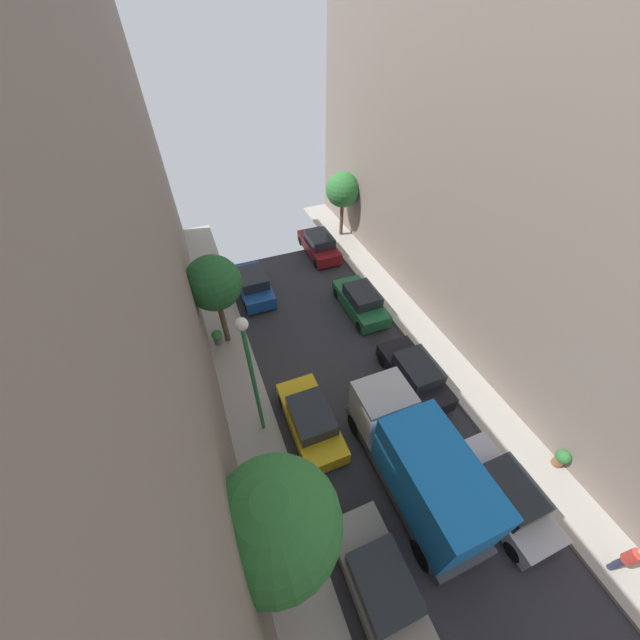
{
  "coord_description": "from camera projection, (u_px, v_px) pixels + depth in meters",
  "views": [
    {
      "loc": [
        -5.22,
        -4.93,
        13.91
      ],
      "look_at": [
        0.0,
        8.16,
        0.5
      ],
      "focal_mm": 19.7,
      "sensor_mm": 36.0,
      "label": 1
    }
  ],
  "objects": [
    {
      "name": "ground",
      "position": [
        394.0,
        457.0,
        14.31
      ],
      "size": [
        32.0,
        32.0,
        0.0
      ],
      "primitive_type": "plane",
      "color": "#2D2D33"
    },
    {
      "name": "sidewalk_left",
      "position": [
        276.0,
        505.0,
        12.92
      ],
      "size": [
        2.0,
        44.0,
        0.15
      ],
      "primitive_type": "cube",
      "color": "#A8A399",
      "rests_on": "ground"
    },
    {
      "name": "sidewalk_right",
      "position": [
        492.0,
        415.0,
        15.6
      ],
      "size": [
        2.0,
        44.0,
        0.15
      ],
      "primitive_type": "cube",
      "color": "#A8A399",
      "rests_on": "ground"
    },
    {
      "name": "building_left",
      "position": [
        47.0,
        452.0,
        6.84
      ],
      "size": [
        6.0,
        44.0,
        14.65
      ],
      "primitive_type": "cube",
      "color": "gray",
      "rests_on": "ground"
    },
    {
      "name": "parked_car_left_2",
      "position": [
        380.0,
        584.0,
        10.69
      ],
      "size": [
        1.78,
        4.2,
        1.57
      ],
      "color": "gray",
      "rests_on": "ground"
    },
    {
      "name": "parked_car_left_3",
      "position": [
        311.0,
        420.0,
        14.72
      ],
      "size": [
        1.78,
        4.2,
        1.57
      ],
      "color": "gold",
      "rests_on": "ground"
    },
    {
      "name": "parked_car_left_4",
      "position": [
        253.0,
        284.0,
        21.43
      ],
      "size": [
        1.78,
        4.2,
        1.57
      ],
      "color": "#194799",
      "rests_on": "ground"
    },
    {
      "name": "parked_car_right_1",
      "position": [
        503.0,
        493.0,
        12.6
      ],
      "size": [
        1.78,
        4.2,
        1.57
      ],
      "color": "silver",
      "rests_on": "ground"
    },
    {
      "name": "parked_car_right_2",
      "position": [
        415.0,
        374.0,
        16.48
      ],
      "size": [
        1.78,
        4.2,
        1.57
      ],
      "color": "black",
      "rests_on": "ground"
    },
    {
      "name": "parked_car_right_3",
      "position": [
        361.0,
        301.0,
        20.28
      ],
      "size": [
        1.78,
        4.2,
        1.57
      ],
      "color": "#1E6638",
      "rests_on": "ground"
    },
    {
      "name": "parked_car_right_4",
      "position": [
        319.0,
        245.0,
        24.69
      ],
      "size": [
        1.78,
        4.2,
        1.57
      ],
      "color": "maroon",
      "rests_on": "ground"
    },
    {
      "name": "delivery_truck",
      "position": [
        418.0,
        463.0,
        12.3
      ],
      "size": [
        2.26,
        6.6,
        3.38
      ],
      "color": "#4C4C51",
      "rests_on": "ground"
    },
    {
      "name": "pedestrian",
      "position": [
        629.0,
        559.0,
        10.85
      ],
      "size": [
        0.4,
        0.36,
        1.72
      ],
      "color": "#2D334C",
      "rests_on": "sidewalk_right"
    },
    {
      "name": "street_tree_0",
      "position": [
        276.0,
        525.0,
        8.23
      ],
      "size": [
        3.19,
        3.19,
        6.23
      ],
      "color": "brown",
      "rests_on": "sidewalk_left"
    },
    {
      "name": "street_tree_1",
      "position": [
        343.0,
        190.0,
        24.54
      ],
      "size": [
        2.38,
        2.38,
        4.65
      ],
      "color": "brown",
      "rests_on": "sidewalk_right"
    },
    {
      "name": "street_tree_2",
      "position": [
        214.0,
        284.0,
        16.24
      ],
      "size": [
        2.63,
        2.63,
        5.14
      ],
      "color": "brown",
      "rests_on": "sidewalk_left"
    },
    {
      "name": "potted_plant_0",
      "position": [
        248.0,
        473.0,
        13.26
      ],
      "size": [
        0.47,
        0.47,
        0.78
      ],
      "color": "#B2A899",
      "rests_on": "sidewalk_left"
    },
    {
      "name": "potted_plant_1",
      "position": [
        217.0,
        337.0,
        18.35
      ],
      "size": [
        0.55,
        0.55,
        0.89
      ],
      "color": "slate",
      "rests_on": "sidewalk_left"
    },
    {
      "name": "potted_plant_2",
      "position": [
        562.0,
        458.0,
        13.61
      ],
      "size": [
        0.54,
        0.54,
        0.89
      ],
      "color": "brown",
      "rests_on": "sidewalk_right"
    },
    {
      "name": "lamp_post",
      "position": [
        250.0,
        366.0,
        12.28
      ],
      "size": [
        0.44,
        0.44,
        6.39
      ],
      "color": "#26723F",
      "rests_on": "sidewalk_left"
    }
  ]
}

